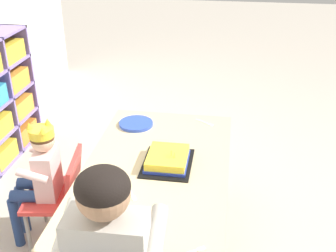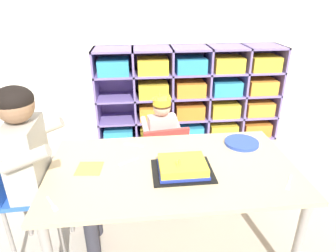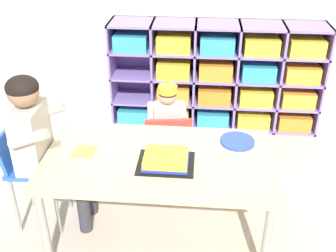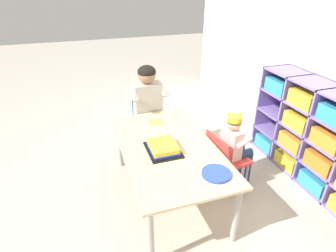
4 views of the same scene
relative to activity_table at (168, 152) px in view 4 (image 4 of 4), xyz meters
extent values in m
plane|color=#BCB2A3|center=(0.00, 0.00, -0.52)|extent=(16.00, 16.00, 0.00)
cube|color=#7F6BB2|center=(-0.59, 1.49, -0.02)|extent=(0.02, 0.36, 0.99)
cube|color=#7F6BB2|center=(-0.21, 1.49, -0.02)|extent=(0.02, 0.36, 0.99)
cube|color=#7F6BB2|center=(0.17, 1.49, -0.02)|extent=(0.02, 0.36, 0.99)
cube|color=#7F6BB2|center=(0.37, 1.49, -0.51)|extent=(1.93, 0.36, 0.02)
cube|color=#7F6BB2|center=(0.37, 1.49, -0.26)|extent=(1.93, 0.36, 0.02)
cube|color=#7F6BB2|center=(0.37, 1.49, -0.02)|extent=(1.93, 0.36, 0.02)
cube|color=teal|center=(-0.40, 1.48, -0.42)|extent=(0.30, 0.29, 0.15)
cube|color=yellow|center=(-0.02, 1.48, -0.42)|extent=(0.30, 0.29, 0.15)
cube|color=teal|center=(0.37, 1.48, -0.42)|extent=(0.30, 0.29, 0.15)
cube|color=orange|center=(-0.02, 1.48, -0.18)|extent=(0.30, 0.29, 0.15)
cube|color=orange|center=(0.37, 1.48, -0.18)|extent=(0.30, 0.29, 0.15)
cube|color=yellow|center=(-0.02, 1.48, 0.06)|extent=(0.30, 0.29, 0.15)
cube|color=orange|center=(0.37, 1.48, 0.06)|extent=(0.30, 0.29, 0.15)
cube|color=teal|center=(-0.40, 1.48, 0.30)|extent=(0.30, 0.29, 0.15)
cube|color=yellow|center=(-0.02, 1.48, 0.30)|extent=(0.30, 0.29, 0.15)
cube|color=#D1B789|center=(0.00, 0.00, 0.05)|extent=(1.40, 0.79, 0.02)
cylinder|color=#9E9993|center=(-0.64, -0.34, -0.24)|extent=(0.05, 0.05, 0.55)
cylinder|color=#9E9993|center=(0.64, -0.34, -0.24)|extent=(0.05, 0.05, 0.55)
cylinder|color=#9E9993|center=(-0.64, 0.34, -0.24)|extent=(0.05, 0.05, 0.55)
cylinder|color=#9E9993|center=(0.64, 0.34, -0.24)|extent=(0.05, 0.05, 0.55)
cube|color=red|center=(0.00, 0.63, -0.19)|extent=(0.41, 0.35, 0.03)
cube|color=red|center=(0.02, 0.49, -0.06)|extent=(0.34, 0.11, 0.25)
cylinder|color=gray|center=(0.13, 0.77, -0.36)|extent=(0.02, 0.02, 0.31)
cylinder|color=gray|center=(-0.17, 0.72, -0.36)|extent=(0.02, 0.02, 0.31)
cylinder|color=gray|center=(0.17, 0.53, -0.36)|extent=(0.02, 0.02, 0.31)
cylinder|color=gray|center=(-0.14, 0.49, -0.36)|extent=(0.02, 0.02, 0.31)
cube|color=beige|center=(0.00, 0.64, -0.04)|extent=(0.22, 0.14, 0.29)
sphere|color=#DBB293|center=(0.00, 0.64, 0.18)|extent=(0.13, 0.13, 0.13)
ellipsoid|color=#472D19|center=(0.00, 0.64, 0.20)|extent=(0.14, 0.14, 0.10)
cylinder|color=yellow|center=(0.00, 0.64, 0.23)|extent=(0.14, 0.14, 0.05)
cone|color=yellow|center=(-0.01, 0.70, 0.27)|extent=(0.04, 0.04, 0.04)
cone|color=yellow|center=(0.05, 0.62, 0.27)|extent=(0.04, 0.04, 0.04)
cone|color=yellow|center=(-0.05, 0.60, 0.27)|extent=(0.04, 0.04, 0.04)
cylinder|color=navy|center=(0.04, 0.75, -0.16)|extent=(0.10, 0.22, 0.07)
cylinder|color=navy|center=(-0.08, 0.73, -0.16)|extent=(0.10, 0.22, 0.07)
cylinder|color=navy|center=(0.03, 0.85, -0.35)|extent=(0.06, 0.06, 0.33)
cylinder|color=navy|center=(-0.10, 0.84, -0.35)|extent=(0.06, 0.06, 0.33)
cylinder|color=beige|center=(0.11, 0.70, 0.02)|extent=(0.07, 0.18, 0.10)
cylinder|color=beige|center=(-0.13, 0.66, 0.02)|extent=(0.07, 0.18, 0.10)
cube|color=blue|center=(-0.79, 0.03, -0.07)|extent=(0.34, 0.32, 0.03)
cube|color=blue|center=(-0.95, 0.03, 0.06)|extent=(0.06, 0.29, 0.24)
cylinder|color=gray|center=(-0.65, -0.09, -0.30)|extent=(0.02, 0.02, 0.43)
cylinder|color=gray|center=(-0.66, 0.16, -0.30)|extent=(0.02, 0.02, 0.43)
cylinder|color=gray|center=(-0.93, -0.10, -0.30)|extent=(0.02, 0.02, 0.43)
cylinder|color=gray|center=(-0.93, 0.16, -0.30)|extent=(0.02, 0.02, 0.43)
cube|color=#B2ADA3|center=(-0.79, 0.03, 0.15)|extent=(0.17, 0.30, 0.42)
sphere|color=#997051|center=(-0.79, 0.03, 0.46)|extent=(0.19, 0.19, 0.19)
ellipsoid|color=black|center=(-0.79, 0.03, 0.48)|extent=(0.19, 0.19, 0.14)
cylinder|color=#33333D|center=(-0.64, -0.05, -0.03)|extent=(0.30, 0.11, 0.10)
cylinder|color=#33333D|center=(-0.65, 0.13, -0.03)|extent=(0.30, 0.11, 0.10)
cylinder|color=#33333D|center=(-0.49, -0.05, -0.29)|extent=(0.08, 0.08, 0.45)
cylinder|color=#33333D|center=(-0.50, 0.13, -0.29)|extent=(0.08, 0.08, 0.45)
cylinder|color=#B2ADA3|center=(-0.73, -0.14, 0.24)|extent=(0.25, 0.07, 0.14)
cylinder|color=#B2ADA3|center=(-0.74, 0.20, 0.24)|extent=(0.25, 0.07, 0.14)
cube|color=black|center=(0.05, -0.06, 0.06)|extent=(0.34, 0.27, 0.01)
cube|color=yellow|center=(0.05, -0.06, 0.09)|extent=(0.26, 0.21, 0.06)
cube|color=#283DB2|center=(0.05, -0.06, 0.07)|extent=(0.27, 0.23, 0.02)
cylinder|color=#EFCC4C|center=(0.01, -0.10, 0.14)|extent=(0.01, 0.01, 0.04)
cylinder|color=#EFCC4C|center=(0.03, -0.08, 0.14)|extent=(0.01, 0.01, 0.04)
cylinder|color=blue|center=(0.49, 0.22, 0.07)|extent=(0.22, 0.22, 0.02)
cube|color=#F4DB4C|center=(-0.47, 0.03, 0.06)|extent=(0.16, 0.16, 0.00)
cube|color=white|center=(-0.20, 0.27, 0.06)|extent=(0.09, 0.05, 0.00)
cube|color=white|center=(-0.26, 0.30, 0.06)|extent=(0.04, 0.03, 0.00)
cube|color=white|center=(-0.62, -0.24, 0.06)|extent=(0.06, 0.08, 0.00)
cube|color=white|center=(-0.58, -0.30, 0.06)|extent=(0.04, 0.04, 0.00)
cube|color=white|center=(-0.23, 0.09, 0.06)|extent=(0.09, 0.06, 0.00)
cube|color=white|center=(-0.29, 0.05, 0.06)|extent=(0.04, 0.03, 0.00)
cube|color=white|center=(0.60, -0.21, 0.06)|extent=(0.07, 0.09, 0.00)
cube|color=white|center=(0.56, -0.27, 0.06)|extent=(0.04, 0.04, 0.00)
camera|label=1|loc=(-1.91, -0.36, 1.31)|focal=44.95mm
camera|label=2|loc=(-0.18, -1.41, 0.97)|focal=31.18mm
camera|label=3|loc=(0.24, -2.05, 1.46)|focal=43.78mm
camera|label=4|loc=(1.91, -0.63, 1.35)|focal=29.38mm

